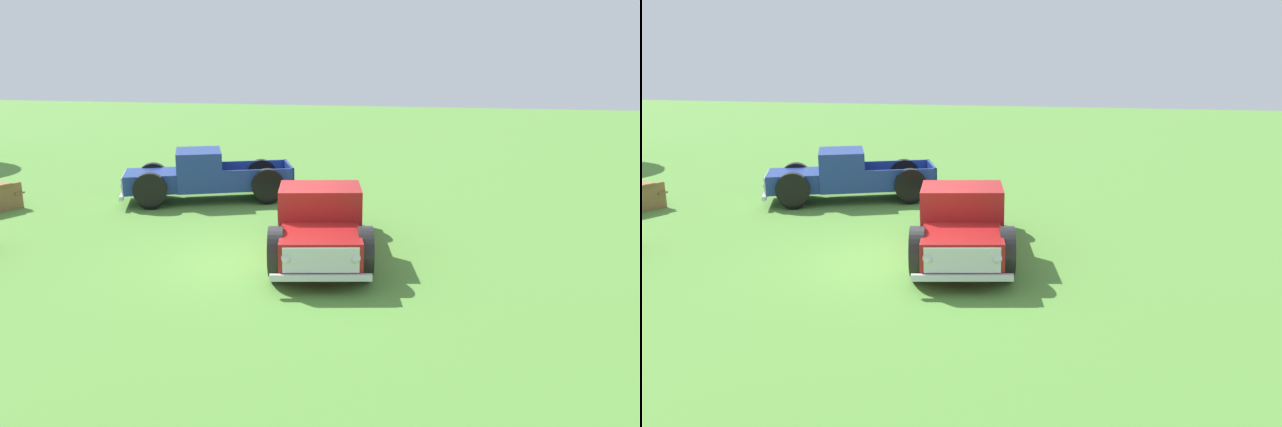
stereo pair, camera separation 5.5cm
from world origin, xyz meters
TOP-DOWN VIEW (x-y plane):
  - ground_plane at (0.00, 0.00)m, footprint 80.00×80.00m
  - pickup_truck_foreground at (0.49, -1.04)m, footprint 5.44×2.91m
  - pickup_truck_behind_left at (5.10, 3.66)m, footprint 3.55×5.29m

SIDE VIEW (x-z plane):
  - ground_plane at x=0.00m, z-range 0.00..0.00m
  - pickup_truck_behind_left at x=5.10m, z-range -0.04..1.49m
  - pickup_truck_foreground at x=0.49m, z-range -0.04..1.54m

